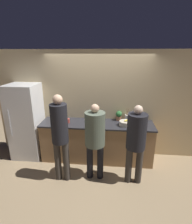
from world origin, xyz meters
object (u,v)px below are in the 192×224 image
Objects in this scene: potted_plant at (119,115)px; utensil_crock at (127,117)px; fruit_bowl at (125,123)px; cup_red at (68,121)px; bottle_clear at (96,122)px; refrigerator at (26,122)px; person_left at (60,133)px; person_right at (136,138)px; bottle_dark at (62,118)px; person_center at (95,135)px.

utensil_crock is at bearing 4.99° from potted_plant.
fruit_bowl is 2.67× the size of cup_red.
bottle_clear reaches higher than fruit_bowl.
cup_red is at bearing -2.28° from refrigerator.
bottle_clear is at bearing 47.00° from person_left.
utensil_crock is at bearing 95.65° from person_right.
person_left is 1.57m from potted_plant.
person_right reaches higher than bottle_clear.
potted_plant is (0.52, 0.39, 0.04)m from bottle_clear.
bottle_clear reaches higher than cup_red.
bottle_clear is 0.65m from potted_plant.
cup_red is (-1.34, 0.04, -0.01)m from fruit_bowl.
person_left is 0.79m from cup_red.
person_right is at bearing -84.35° from utensil_crock.
potted_plant is at bearing 37.11° from bottle_clear.
bottle_dark is at bearing 155.02° from person_right.
potted_plant is at bearing 106.82° from person_right.
utensil_crock is (0.06, 0.34, 0.02)m from fruit_bowl.
refrigerator is at bearing 178.07° from fruit_bowl.
person_center is 5.95× the size of fruit_bowl.
utensil_crock is at bearing 8.99° from bottle_dark.
person_right is 7.80× the size of bottle_clear.
refrigerator is 7.83× the size of potted_plant.
bottle_clear is (-0.04, 0.56, 0.04)m from person_center.
person_center is 6.92× the size of potted_plant.
person_left is 1.49m from fruit_bowl.
refrigerator is 1.01× the size of person_left.
person_center is at bearing -43.07° from cup_red.
person_center reaches higher than fruit_bowl.
potted_plant is at bearing -175.01° from utensil_crock.
person_right is at bearing -76.70° from fruit_bowl.
person_right is 5.33× the size of utensil_crock.
refrigerator is at bearing 143.22° from person_left.
bottle_clear is 0.90× the size of potted_plant.
utensil_crock reaches higher than bottle_clear.
person_left reaches higher than person_right.
person_left is 0.86m from bottle_dark.
utensil_crock is at bearing 12.16° from cup_red.
person_right is at bearing -25.67° from cup_red.
cup_red is (-0.68, 0.11, -0.03)m from bottle_clear.
bottle_dark reaches higher than bottle_clear.
utensil_crock is 3.01× the size of cup_red.
utensil_crock is at bearing 29.62° from bottle_clear.
utensil_crock is (1.35, 1.08, -0.04)m from person_left.
bottle_dark is 1.38m from potted_plant.
person_center is at bearing -116.99° from potted_plant.
person_center is 0.98m from cup_red.
person_center is 0.79m from person_right.
refrigerator is 2.47m from utensil_crock.
bottle_dark is (-1.56, -0.25, 0.01)m from utensil_crock.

